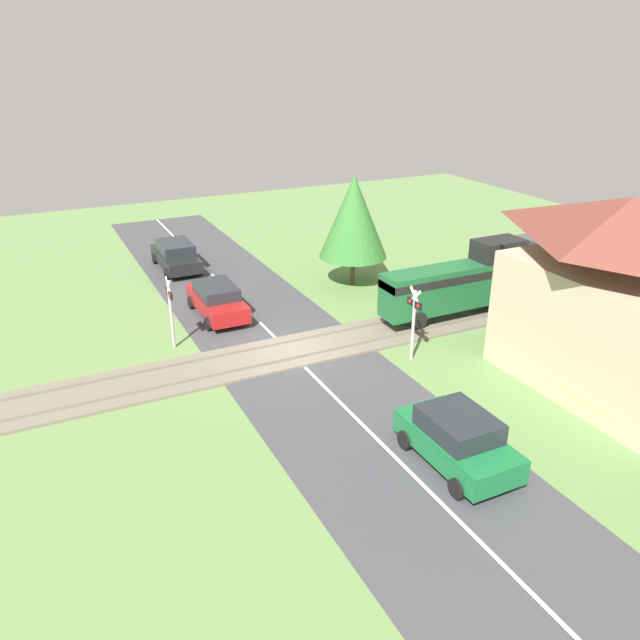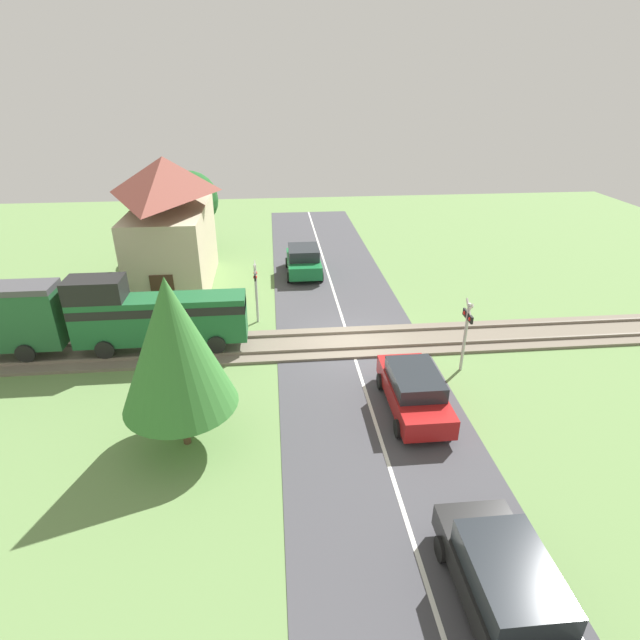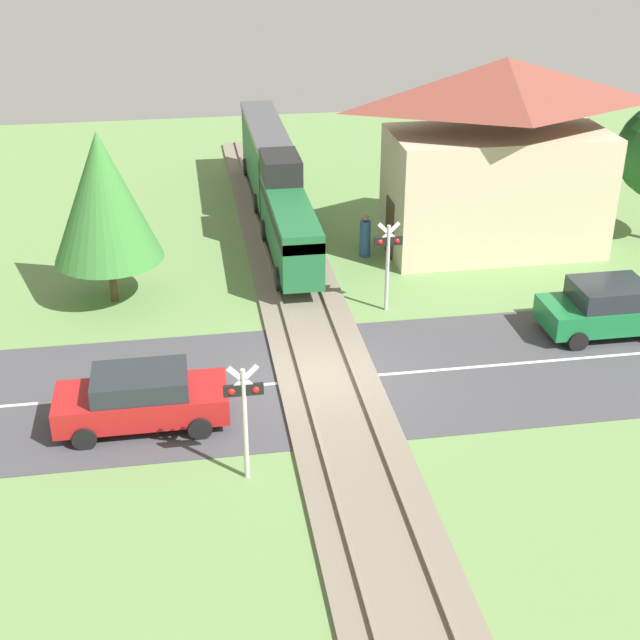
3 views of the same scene
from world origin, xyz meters
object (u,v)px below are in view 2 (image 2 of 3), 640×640
at_px(train, 51,317).
at_px(car_behind_queue, 508,588).
at_px(car_far_side, 304,260).
at_px(station_building, 171,226).
at_px(pedestrian_by_station, 161,309).
at_px(crossing_signal_west_approach, 466,326).
at_px(crossing_signal_east_approach, 256,284).
at_px(car_near_crossing, 414,390).

relative_size(train, car_behind_queue, 3.32).
xyz_separation_m(car_far_side, station_building, (-1.20, 7.09, 2.57)).
xyz_separation_m(car_behind_queue, pedestrian_by_station, (15.28, 9.99, -0.07)).
bearing_deg(car_behind_queue, crossing_signal_west_approach, -14.83).
height_order(car_far_side, pedestrian_by_station, car_far_side).
relative_size(crossing_signal_west_approach, pedestrian_by_station, 1.88).
bearing_deg(crossing_signal_east_approach, car_behind_queue, -159.94).
relative_size(car_far_side, station_building, 0.47).
relative_size(car_far_side, pedestrian_by_station, 2.46).
bearing_deg(car_far_side, crossing_signal_east_approach, 157.21).
bearing_deg(station_building, crossing_signal_east_approach, -138.23).
bearing_deg(station_building, pedestrian_by_station, 179.75).
xyz_separation_m(train, station_building, (7.60, -3.64, 1.55)).
bearing_deg(car_near_crossing, train, 69.87).
height_order(car_behind_queue, crossing_signal_west_approach, crossing_signal_west_approach).
distance_m(car_behind_queue, crossing_signal_east_approach, 16.05).
xyz_separation_m(car_near_crossing, crossing_signal_east_approach, (7.58, 5.49, 1.13)).
xyz_separation_m(train, car_far_side, (8.80, -10.73, -1.01)).
distance_m(train, crossing_signal_west_approach, 16.43).
relative_size(car_near_crossing, station_building, 0.52).
distance_m(car_far_side, station_building, 7.64).
distance_m(crossing_signal_east_approach, pedestrian_by_station, 4.66).
bearing_deg(train, crossing_signal_west_approach, -99.06).
height_order(crossing_signal_west_approach, pedestrian_by_station, crossing_signal_west_approach).
bearing_deg(train, crossing_signal_east_approach, -72.33).
bearing_deg(crossing_signal_west_approach, car_far_side, 25.74).
height_order(car_behind_queue, crossing_signal_east_approach, crossing_signal_east_approach).
distance_m(car_far_side, pedestrian_by_station, 9.29).
bearing_deg(pedestrian_by_station, car_far_side, -49.98).
xyz_separation_m(car_near_crossing, crossing_signal_west_approach, (2.40, -2.61, 1.13)).
relative_size(car_near_crossing, car_far_side, 1.10).
distance_m(crossing_signal_west_approach, station_building, 16.26).
xyz_separation_m(car_far_side, crossing_signal_west_approach, (-11.39, -5.49, 1.08)).
relative_size(crossing_signal_west_approach, crossing_signal_east_approach, 1.00).
bearing_deg(crossing_signal_west_approach, car_near_crossing, 132.63).
bearing_deg(crossing_signal_west_approach, train, 80.94).
height_order(car_near_crossing, station_building, station_building).
distance_m(crossing_signal_west_approach, pedestrian_by_station, 13.77).
bearing_deg(crossing_signal_east_approach, car_near_crossing, -144.07).
relative_size(car_behind_queue, crossing_signal_east_approach, 1.52).
bearing_deg(car_near_crossing, crossing_signal_east_approach, 35.93).
xyz_separation_m(train, car_behind_queue, (-12.45, -13.61, -1.06)).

